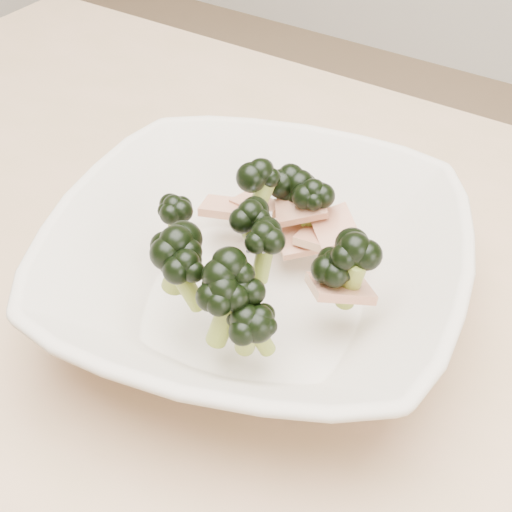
% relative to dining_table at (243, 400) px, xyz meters
% --- Properties ---
extents(dining_table, '(1.20, 0.80, 0.75)m').
position_rel_dining_table_xyz_m(dining_table, '(0.00, 0.00, 0.00)').
color(dining_table, tan).
rests_on(dining_table, ground).
extents(broccoli_dish, '(0.39, 0.39, 0.11)m').
position_rel_dining_table_xyz_m(broccoli_dish, '(0.00, 0.02, 0.14)').
color(broccoli_dish, beige).
rests_on(broccoli_dish, dining_table).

